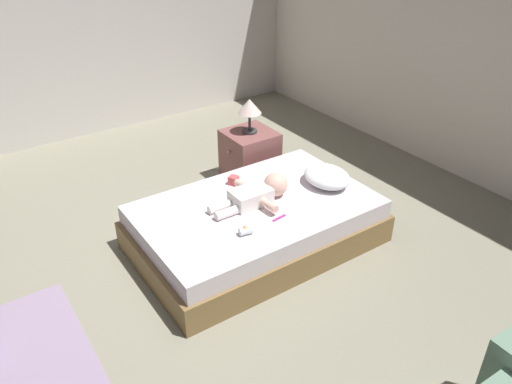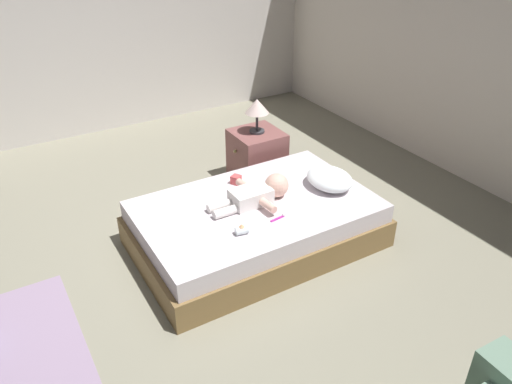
{
  "view_description": "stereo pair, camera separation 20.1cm",
  "coord_description": "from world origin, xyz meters",
  "px_view_note": "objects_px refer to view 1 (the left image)",
  "views": [
    {
      "loc": [
        2.44,
        -1.07,
        2.31
      ],
      "look_at": [
        -0.14,
        0.7,
        0.46
      ],
      "focal_mm": 34.94,
      "sensor_mm": 36.0,
      "label": 1
    },
    {
      "loc": [
        2.55,
        -0.9,
        2.31
      ],
      "look_at": [
        -0.14,
        0.7,
        0.46
      ],
      "focal_mm": 34.94,
      "sensor_mm": 36.0,
      "label": 2
    }
  ],
  "objects_px": {
    "pillow": "(327,176)",
    "lamp": "(249,108)",
    "toothbrush": "(280,217)",
    "nightstand": "(250,156)",
    "bed": "(256,224)",
    "baby": "(258,193)",
    "baby_bottle": "(245,230)",
    "toy_block": "(234,180)"
  },
  "relations": [
    {
      "from": "baby",
      "to": "bed",
      "type": "bearing_deg",
      "value": -61.11
    },
    {
      "from": "nightstand",
      "to": "toy_block",
      "type": "xyz_separation_m",
      "value": [
        0.54,
        -0.51,
        0.15
      ]
    },
    {
      "from": "toothbrush",
      "to": "lamp",
      "type": "distance_m",
      "value": 1.29
    },
    {
      "from": "baby_bottle",
      "to": "toothbrush",
      "type": "bearing_deg",
      "value": 94.89
    },
    {
      "from": "toothbrush",
      "to": "nightstand",
      "type": "bearing_deg",
      "value": 156.29
    },
    {
      "from": "lamp",
      "to": "baby_bottle",
      "type": "distance_m",
      "value": 1.46
    },
    {
      "from": "pillow",
      "to": "lamp",
      "type": "distance_m",
      "value": 1.0
    },
    {
      "from": "baby",
      "to": "lamp",
      "type": "height_order",
      "value": "lamp"
    },
    {
      "from": "nightstand",
      "to": "toy_block",
      "type": "bearing_deg",
      "value": -43.6
    },
    {
      "from": "bed",
      "to": "toothbrush",
      "type": "relative_size",
      "value": 13.6
    },
    {
      "from": "baby",
      "to": "toy_block",
      "type": "xyz_separation_m",
      "value": [
        -0.32,
        -0.01,
        -0.04
      ]
    },
    {
      "from": "bed",
      "to": "toothbrush",
      "type": "distance_m",
      "value": 0.32
    },
    {
      "from": "nightstand",
      "to": "lamp",
      "type": "height_order",
      "value": "lamp"
    },
    {
      "from": "bed",
      "to": "toothbrush",
      "type": "bearing_deg",
      "value": 7.47
    },
    {
      "from": "toy_block",
      "to": "baby_bottle",
      "type": "height_order",
      "value": "baby_bottle"
    },
    {
      "from": "toothbrush",
      "to": "toy_block",
      "type": "xyz_separation_m",
      "value": [
        -0.6,
        -0.01,
        0.03
      ]
    },
    {
      "from": "lamp",
      "to": "pillow",
      "type": "bearing_deg",
      "value": 5.38
    },
    {
      "from": "pillow",
      "to": "baby",
      "type": "xyz_separation_m",
      "value": [
        -0.09,
        -0.59,
        0.0
      ]
    },
    {
      "from": "baby",
      "to": "baby_bottle",
      "type": "bearing_deg",
      "value": -46.11
    },
    {
      "from": "baby",
      "to": "lamp",
      "type": "xyz_separation_m",
      "value": [
        -0.86,
        0.5,
        0.29
      ]
    },
    {
      "from": "baby_bottle",
      "to": "toy_block",
      "type": "bearing_deg",
      "value": 154.43
    },
    {
      "from": "bed",
      "to": "toy_block",
      "type": "height_order",
      "value": "toy_block"
    },
    {
      "from": "bed",
      "to": "baby",
      "type": "height_order",
      "value": "baby"
    },
    {
      "from": "pillow",
      "to": "lamp",
      "type": "relative_size",
      "value": 1.27
    },
    {
      "from": "lamp",
      "to": "nightstand",
      "type": "bearing_deg",
      "value": -90.0
    },
    {
      "from": "toothbrush",
      "to": "toy_block",
      "type": "relative_size",
      "value": 1.44
    },
    {
      "from": "bed",
      "to": "toothbrush",
      "type": "height_order",
      "value": "toothbrush"
    },
    {
      "from": "baby",
      "to": "nightstand",
      "type": "xyz_separation_m",
      "value": [
        -0.86,
        0.5,
        -0.19
      ]
    },
    {
      "from": "bed",
      "to": "lamp",
      "type": "relative_size",
      "value": 5.7
    },
    {
      "from": "toothbrush",
      "to": "lamp",
      "type": "height_order",
      "value": "lamp"
    },
    {
      "from": "toy_block",
      "to": "baby_bottle",
      "type": "xyz_separation_m",
      "value": [
        0.63,
        -0.3,
        -0.0
      ]
    },
    {
      "from": "lamp",
      "to": "toy_block",
      "type": "height_order",
      "value": "lamp"
    },
    {
      "from": "pillow",
      "to": "toothbrush",
      "type": "xyz_separation_m",
      "value": [
        0.18,
        -0.59,
        -0.06
      ]
    },
    {
      "from": "bed",
      "to": "baby_bottle",
      "type": "distance_m",
      "value": 0.45
    },
    {
      "from": "nightstand",
      "to": "pillow",
      "type": "bearing_deg",
      "value": 5.39
    },
    {
      "from": "pillow",
      "to": "nightstand",
      "type": "distance_m",
      "value": 0.98
    },
    {
      "from": "baby",
      "to": "nightstand",
      "type": "bearing_deg",
      "value": 149.98
    },
    {
      "from": "pillow",
      "to": "baby_bottle",
      "type": "xyz_separation_m",
      "value": [
        0.21,
        -0.9,
        -0.04
      ]
    },
    {
      "from": "bed",
      "to": "lamp",
      "type": "bearing_deg",
      "value": 148.82
    },
    {
      "from": "baby",
      "to": "toothbrush",
      "type": "distance_m",
      "value": 0.28
    },
    {
      "from": "bed",
      "to": "pillow",
      "type": "distance_m",
      "value": 0.68
    },
    {
      "from": "bed",
      "to": "baby_bottle",
      "type": "relative_size",
      "value": 18.8
    }
  ]
}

